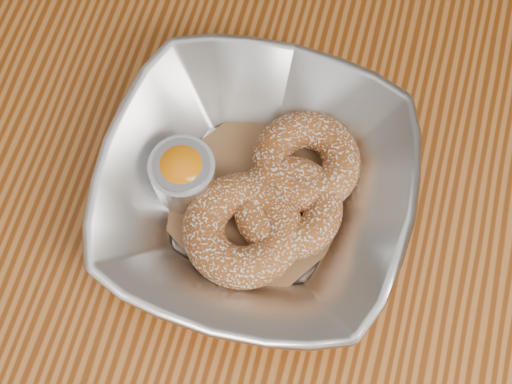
% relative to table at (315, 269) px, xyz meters
% --- Properties ---
extents(ground_plane, '(4.00, 4.00, 0.00)m').
position_rel_table_xyz_m(ground_plane, '(0.00, 0.00, -0.65)').
color(ground_plane, '#565659').
rests_on(ground_plane, ground).
extents(table, '(1.20, 0.80, 0.75)m').
position_rel_table_xyz_m(table, '(0.00, 0.00, 0.00)').
color(table, brown).
rests_on(table, ground_plane).
extents(serving_bowl, '(0.25, 0.25, 0.06)m').
position_rel_table_xyz_m(serving_bowl, '(-0.06, 0.01, 0.13)').
color(serving_bowl, silver).
rests_on(serving_bowl, table).
extents(parchment, '(0.20, 0.20, 0.00)m').
position_rel_table_xyz_m(parchment, '(-0.06, 0.01, 0.11)').
color(parchment, brown).
rests_on(parchment, table).
extents(donut_back, '(0.11, 0.11, 0.03)m').
position_rel_table_xyz_m(donut_back, '(-0.03, 0.05, 0.12)').
color(donut_back, brown).
rests_on(donut_back, parchment).
extents(donut_front, '(0.12, 0.12, 0.03)m').
position_rel_table_xyz_m(donut_front, '(-0.06, -0.02, 0.13)').
color(donut_front, brown).
rests_on(donut_front, parchment).
extents(donut_extra, '(0.12, 0.12, 0.03)m').
position_rel_table_xyz_m(donut_extra, '(-0.03, 0.01, 0.12)').
color(donut_extra, brown).
rests_on(donut_extra, parchment).
extents(ramekin, '(0.05, 0.05, 0.05)m').
position_rel_table_xyz_m(ramekin, '(-0.12, 0.01, 0.13)').
color(ramekin, silver).
rests_on(ramekin, table).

